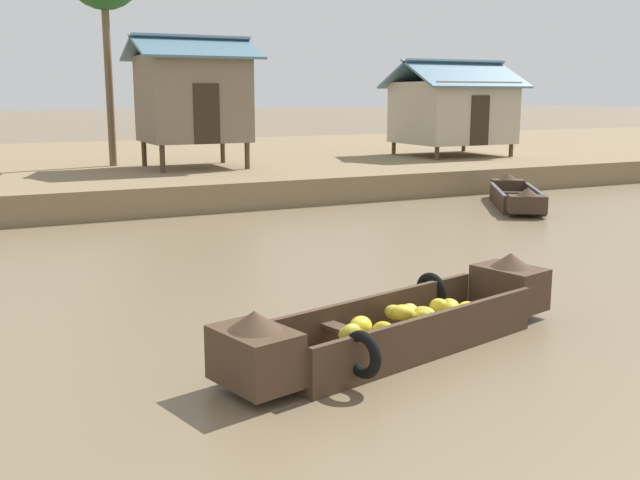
{
  "coord_description": "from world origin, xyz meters",
  "views": [
    {
      "loc": [
        -4.43,
        -1.37,
        3.07
      ],
      "look_at": [
        0.01,
        7.71,
        1.08
      ],
      "focal_mm": 41.57,
      "sensor_mm": 36.0,
      "label": 1
    }
  ],
  "objects_px": {
    "stilt_house_mid_left": "(193,97)",
    "stilt_house_mid_right": "(453,111)",
    "fishing_skiff_distant": "(516,197)",
    "banana_boat": "(402,323)"
  },
  "relations": [
    {
      "from": "banana_boat",
      "to": "stilt_house_mid_left",
      "type": "distance_m",
      "value": 16.19
    },
    {
      "from": "banana_boat",
      "to": "fishing_skiff_distant",
      "type": "xyz_separation_m",
      "value": [
        9.14,
        8.55,
        -0.06
      ]
    },
    {
      "from": "fishing_skiff_distant",
      "to": "stilt_house_mid_right",
      "type": "distance_m",
      "value": 8.61
    },
    {
      "from": "banana_boat",
      "to": "fishing_skiff_distant",
      "type": "bearing_deg",
      "value": 43.1
    },
    {
      "from": "fishing_skiff_distant",
      "to": "stilt_house_mid_left",
      "type": "bearing_deg",
      "value": 133.89
    },
    {
      "from": "stilt_house_mid_left",
      "to": "stilt_house_mid_right",
      "type": "height_order",
      "value": "stilt_house_mid_left"
    },
    {
      "from": "banana_boat",
      "to": "stilt_house_mid_left",
      "type": "bearing_deg",
      "value": 82.28
    },
    {
      "from": "banana_boat",
      "to": "stilt_house_mid_left",
      "type": "relative_size",
      "value": 1.23
    },
    {
      "from": "fishing_skiff_distant",
      "to": "stilt_house_mid_right",
      "type": "height_order",
      "value": "stilt_house_mid_right"
    },
    {
      "from": "fishing_skiff_distant",
      "to": "stilt_house_mid_right",
      "type": "relative_size",
      "value": 0.89
    }
  ]
}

